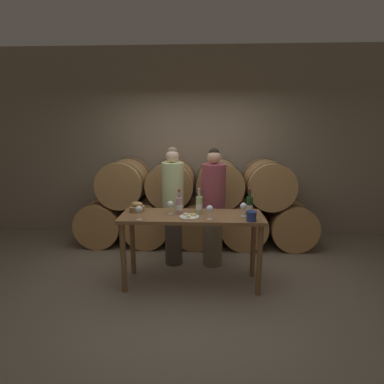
% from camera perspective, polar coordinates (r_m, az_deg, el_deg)
% --- Properties ---
extents(ground_plane, '(10.00, 10.00, 0.00)m').
position_cam_1_polar(ground_plane, '(3.87, -0.08, -16.96)').
color(ground_plane, '#726654').
extents(stone_wall_back, '(10.00, 0.12, 3.20)m').
position_cam_1_polar(stone_wall_back, '(5.30, 0.88, 9.13)').
color(stone_wall_back, gray).
rests_on(stone_wall_back, ground_plane).
extents(barrel_stack, '(3.80, 0.86, 1.39)m').
position_cam_1_polar(barrel_stack, '(4.90, 0.65, -2.38)').
color(barrel_stack, '#A87A47').
rests_on(barrel_stack, ground_plane).
extents(tasting_table, '(1.67, 0.56, 0.88)m').
position_cam_1_polar(tasting_table, '(3.57, -0.08, -6.49)').
color(tasting_table, brown).
rests_on(tasting_table, ground_plane).
extents(person_left, '(0.29, 0.29, 1.64)m').
position_cam_1_polar(person_left, '(4.09, -3.62, -2.59)').
color(person_left, '#4C4238').
rests_on(person_left, ground_plane).
extents(person_right, '(0.33, 0.33, 1.63)m').
position_cam_1_polar(person_right, '(4.07, 4.06, -2.90)').
color(person_right, '#756651').
rests_on(person_right, ground_plane).
extents(wine_bottle_red, '(0.08, 0.08, 0.31)m').
position_cam_1_polar(wine_bottle_red, '(3.56, 10.88, -2.60)').
color(wine_bottle_red, '#193819').
rests_on(wine_bottle_red, tasting_table).
extents(wine_bottle_white, '(0.08, 0.08, 0.31)m').
position_cam_1_polar(wine_bottle_white, '(3.55, 1.36, -2.48)').
color(wine_bottle_white, '#ADBC7F').
rests_on(wine_bottle_white, tasting_table).
extents(wine_bottle_rose, '(0.08, 0.08, 0.29)m').
position_cam_1_polar(wine_bottle_rose, '(3.54, -2.43, -2.61)').
color(wine_bottle_rose, '#BC8E93').
rests_on(wine_bottle_rose, tasting_table).
extents(blue_crock, '(0.12, 0.12, 0.11)m').
position_cam_1_polar(blue_crock, '(3.35, 11.25, -4.44)').
color(blue_crock, navy).
rests_on(blue_crock, tasting_table).
extents(bread_basket, '(0.18, 0.18, 0.12)m').
position_cam_1_polar(bread_basket, '(3.71, -10.40, -2.97)').
color(bread_basket, olive).
rests_on(bread_basket, tasting_table).
extents(cheese_plate, '(0.23, 0.23, 0.04)m').
position_cam_1_polar(cheese_plate, '(3.43, -0.51, -4.68)').
color(cheese_plate, white).
rests_on(cheese_plate, tasting_table).
extents(wine_glass_far_left, '(0.08, 0.08, 0.16)m').
position_cam_1_polar(wine_glass_far_left, '(3.37, -10.09, -3.32)').
color(wine_glass_far_left, white).
rests_on(wine_glass_far_left, tasting_table).
extents(wine_glass_left, '(0.08, 0.08, 0.16)m').
position_cam_1_polar(wine_glass_left, '(3.54, -4.17, -2.37)').
color(wine_glass_left, white).
rests_on(wine_glass_left, tasting_table).
extents(wine_glass_center, '(0.08, 0.08, 0.16)m').
position_cam_1_polar(wine_glass_center, '(3.34, 3.37, -3.28)').
color(wine_glass_center, white).
rests_on(wine_glass_center, tasting_table).
extents(wine_glass_right, '(0.08, 0.08, 0.16)m').
position_cam_1_polar(wine_glass_right, '(3.49, 9.80, -2.74)').
color(wine_glass_right, white).
rests_on(wine_glass_right, tasting_table).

